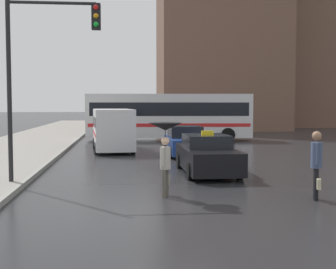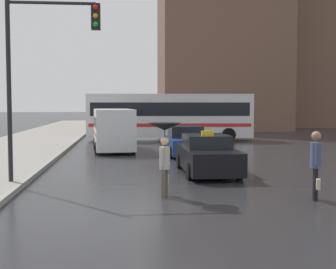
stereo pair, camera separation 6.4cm
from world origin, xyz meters
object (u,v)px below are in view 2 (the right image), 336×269
(ambulance_van, at_px, (113,128))
(pedestrian_with_umbrella, at_px, (165,139))
(pedestrian_man, at_px, (316,160))
(sedan_red, at_px, (186,142))
(city_bus, at_px, (170,115))
(taxi, at_px, (207,155))
(traffic_light, at_px, (44,55))

(ambulance_van, distance_m, pedestrian_with_umbrella, 13.36)
(pedestrian_man, bearing_deg, sedan_red, -152.25)
(sedan_red, xyz_separation_m, city_bus, (0.16, 9.67, 1.16))
(city_bus, xyz_separation_m, pedestrian_with_umbrella, (-2.18, -20.21, -0.23))
(taxi, bearing_deg, sedan_red, -90.41)
(pedestrian_man, xyz_separation_m, traffic_light, (-7.56, 2.95, 3.03))
(sedan_red, height_order, city_bus, city_bus)
(sedan_red, height_order, pedestrian_man, pedestrian_man)
(sedan_red, height_order, pedestrian_with_umbrella, pedestrian_with_umbrella)
(taxi, distance_m, ambulance_van, 9.65)
(ambulance_van, relative_size, traffic_light, 0.93)
(pedestrian_man, relative_size, traffic_light, 0.31)
(city_bus, bearing_deg, pedestrian_with_umbrella, -2.36)
(taxi, bearing_deg, traffic_light, 21.73)
(pedestrian_with_umbrella, xyz_separation_m, pedestrian_man, (3.99, -0.82, -0.52))
(sedan_red, relative_size, traffic_light, 0.72)
(taxi, height_order, sedan_red, taxi)
(taxi, relative_size, pedestrian_with_umbrella, 2.27)
(taxi, relative_size, traffic_light, 0.78)
(traffic_light, bearing_deg, pedestrian_man, -21.28)
(ambulance_van, height_order, pedestrian_man, ambulance_van)
(taxi, xyz_separation_m, traffic_light, (-5.56, -2.21, 3.44))
(ambulance_van, distance_m, traffic_light, 11.63)
(sedan_red, xyz_separation_m, traffic_light, (-5.60, -8.42, 3.44))
(sedan_red, height_order, ambulance_van, ambulance_van)
(taxi, xyz_separation_m, city_bus, (0.20, 15.87, 1.16))
(ambulance_van, bearing_deg, taxi, 107.66)
(pedestrian_man, bearing_deg, traffic_light, -93.34)
(city_bus, height_order, traffic_light, traffic_light)
(taxi, relative_size, ambulance_van, 0.84)
(sedan_red, distance_m, pedestrian_with_umbrella, 10.78)
(ambulance_van, bearing_deg, traffic_light, 75.65)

